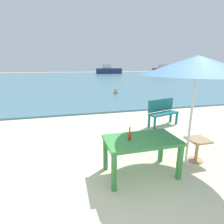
{
  "coord_description": "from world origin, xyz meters",
  "views": [
    {
      "loc": [
        -1.55,
        -2.51,
        2.12
      ],
      "look_at": [
        -0.11,
        3.0,
        0.6
      ],
      "focal_mm": 28.04,
      "sensor_mm": 36.0,
      "label": 1
    }
  ],
  "objects_px": {
    "beer_bottle_amber": "(130,135)",
    "patio_umbrella": "(197,65)",
    "side_table_wood": "(197,147)",
    "bench_teal_center": "(162,111)",
    "boat_cargo_ship": "(164,70)",
    "boat_tanker": "(109,70)",
    "picnic_table_green": "(141,144)",
    "swimmer_person": "(116,92)"
  },
  "relations": [
    {
      "from": "beer_bottle_amber",
      "to": "patio_umbrella",
      "type": "distance_m",
      "value": 1.81
    },
    {
      "from": "beer_bottle_amber",
      "to": "side_table_wood",
      "type": "distance_m",
      "value": 1.76
    },
    {
      "from": "side_table_wood",
      "to": "bench_teal_center",
      "type": "height_order",
      "value": "bench_teal_center"
    },
    {
      "from": "beer_bottle_amber",
      "to": "bench_teal_center",
      "type": "height_order",
      "value": "beer_bottle_amber"
    },
    {
      "from": "beer_bottle_amber",
      "to": "boat_cargo_ship",
      "type": "xyz_separation_m",
      "value": [
        25.47,
        41.54,
        0.08
      ]
    },
    {
      "from": "bench_teal_center",
      "to": "boat_cargo_ship",
      "type": "xyz_separation_m",
      "value": [
        23.25,
        38.95,
        0.39
      ]
    },
    {
      "from": "side_table_wood",
      "to": "patio_umbrella",
      "type": "bearing_deg",
      "value": -159.17
    },
    {
      "from": "boat_tanker",
      "to": "picnic_table_green",
      "type": "bearing_deg",
      "value": -102.77
    },
    {
      "from": "patio_umbrella",
      "to": "bench_teal_center",
      "type": "bearing_deg",
      "value": 70.48
    },
    {
      "from": "side_table_wood",
      "to": "swimmer_person",
      "type": "height_order",
      "value": "side_table_wood"
    },
    {
      "from": "picnic_table_green",
      "to": "boat_cargo_ship",
      "type": "height_order",
      "value": "boat_cargo_ship"
    },
    {
      "from": "side_table_wood",
      "to": "bench_teal_center",
      "type": "relative_size",
      "value": 0.43
    },
    {
      "from": "side_table_wood",
      "to": "beer_bottle_amber",
      "type": "bearing_deg",
      "value": -175.48
    },
    {
      "from": "side_table_wood",
      "to": "boat_cargo_ship",
      "type": "bearing_deg",
      "value": 60.12
    },
    {
      "from": "picnic_table_green",
      "to": "boat_tanker",
      "type": "distance_m",
      "value": 43.58
    },
    {
      "from": "swimmer_person",
      "to": "boat_cargo_ship",
      "type": "xyz_separation_m",
      "value": [
        22.99,
        31.92,
        0.69
      ]
    },
    {
      "from": "swimmer_person",
      "to": "boat_tanker",
      "type": "bearing_deg",
      "value": 77.32
    },
    {
      "from": "boat_cargo_ship",
      "to": "side_table_wood",
      "type": "bearing_deg",
      "value": -119.88
    },
    {
      "from": "picnic_table_green",
      "to": "side_table_wood",
      "type": "distance_m",
      "value": 1.47
    },
    {
      "from": "swimmer_person",
      "to": "patio_umbrella",
      "type": "bearing_deg",
      "value": -97.03
    },
    {
      "from": "side_table_wood",
      "to": "boat_tanker",
      "type": "height_order",
      "value": "boat_tanker"
    },
    {
      "from": "beer_bottle_amber",
      "to": "swimmer_person",
      "type": "distance_m",
      "value": 9.95
    },
    {
      "from": "patio_umbrella",
      "to": "swimmer_person",
      "type": "distance_m",
      "value": 9.88
    },
    {
      "from": "beer_bottle_amber",
      "to": "patio_umbrella",
      "type": "relative_size",
      "value": 0.12
    },
    {
      "from": "bench_teal_center",
      "to": "swimmer_person",
      "type": "distance_m",
      "value": 7.05
    },
    {
      "from": "picnic_table_green",
      "to": "boat_cargo_ship",
      "type": "distance_m",
      "value": 48.6
    },
    {
      "from": "beer_bottle_amber",
      "to": "boat_cargo_ship",
      "type": "relative_size",
      "value": 0.04
    },
    {
      "from": "bench_teal_center",
      "to": "boat_tanker",
      "type": "distance_m",
      "value": 40.64
    },
    {
      "from": "picnic_table_green",
      "to": "bench_teal_center",
      "type": "xyz_separation_m",
      "value": [
        1.97,
        2.59,
        -0.11
      ]
    },
    {
      "from": "beer_bottle_amber",
      "to": "boat_cargo_ship",
      "type": "distance_m",
      "value": 48.72
    },
    {
      "from": "patio_umbrella",
      "to": "boat_tanker",
      "type": "height_order",
      "value": "boat_tanker"
    },
    {
      "from": "picnic_table_green",
      "to": "swimmer_person",
      "type": "xyz_separation_m",
      "value": [
        2.24,
        9.62,
        -0.41
      ]
    },
    {
      "from": "patio_umbrella",
      "to": "side_table_wood",
      "type": "relative_size",
      "value": 4.26
    },
    {
      "from": "swimmer_person",
      "to": "beer_bottle_amber",
      "type": "bearing_deg",
      "value": -104.47
    },
    {
      "from": "bench_teal_center",
      "to": "swimmer_person",
      "type": "bearing_deg",
      "value": 87.83
    },
    {
      "from": "picnic_table_green",
      "to": "boat_cargo_ship",
      "type": "xyz_separation_m",
      "value": [
        25.22,
        41.54,
        0.28
      ]
    },
    {
      "from": "patio_umbrella",
      "to": "side_table_wood",
      "type": "bearing_deg",
      "value": 20.83
    },
    {
      "from": "swimmer_person",
      "to": "picnic_table_green",
      "type": "bearing_deg",
      "value": -103.09
    },
    {
      "from": "patio_umbrella",
      "to": "boat_cargo_ship",
      "type": "height_order",
      "value": "boat_cargo_ship"
    },
    {
      "from": "swimmer_person",
      "to": "boat_cargo_ship",
      "type": "relative_size",
      "value": 0.06
    },
    {
      "from": "picnic_table_green",
      "to": "beer_bottle_amber",
      "type": "height_order",
      "value": "beer_bottle_amber"
    },
    {
      "from": "beer_bottle_amber",
      "to": "side_table_wood",
      "type": "relative_size",
      "value": 0.49
    }
  ]
}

